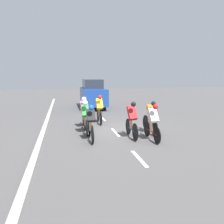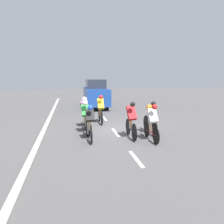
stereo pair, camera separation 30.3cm
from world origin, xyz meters
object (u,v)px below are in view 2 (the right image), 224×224
object	(u,v)px
cyclist_white	(152,122)
cyclist_yellow	(101,109)
cyclist_orange	(151,117)
cyclist_black	(90,122)
cyclist_green	(85,116)
cyclist_red	(131,119)
cyclist_pink	(85,111)
support_car	(96,94)

from	to	relation	value
cyclist_white	cyclist_yellow	bearing A→B (deg)	-66.22
cyclist_orange	cyclist_black	distance (m)	2.78
cyclist_orange	cyclist_green	bearing A→B (deg)	-12.30
cyclist_red	cyclist_pink	bearing A→B (deg)	-51.56
cyclist_white	cyclist_pink	distance (m)	3.67
cyclist_yellow	cyclist_black	bearing A→B (deg)	74.38
cyclist_red	support_car	world-z (taller)	support_car
cyclist_pink	support_car	bearing A→B (deg)	-101.56
cyclist_orange	cyclist_red	size ratio (longest dim) A/B	1.03
cyclist_red	support_car	bearing A→B (deg)	-86.93
cyclist_red	cyclist_pink	xyz separation A→B (m)	(1.76, -2.21, 0.02)
cyclist_yellow	cyclist_green	world-z (taller)	cyclist_yellow
cyclist_yellow	cyclist_black	world-z (taller)	cyclist_yellow
cyclist_pink	support_car	size ratio (longest dim) A/B	0.43
cyclist_orange	cyclist_green	xyz separation A→B (m)	(2.84, -0.62, 0.05)
cyclist_orange	cyclist_black	xyz separation A→B (m)	(2.74, 0.51, -0.00)
cyclist_red	cyclist_pink	world-z (taller)	cyclist_pink
cyclist_yellow	cyclist_orange	xyz separation A→B (m)	(-1.90, 2.47, -0.04)
cyclist_white	support_car	size ratio (longest dim) A/B	0.42
cyclist_pink	cyclist_black	bearing A→B (deg)	91.76
cyclist_red	cyclist_green	size ratio (longest dim) A/B	0.98
cyclist_pink	cyclist_red	bearing A→B (deg)	128.44
cyclist_yellow	cyclist_pink	world-z (taller)	cyclist_pink
cyclist_black	cyclist_white	size ratio (longest dim) A/B	1.04
cyclist_black	cyclist_pink	xyz separation A→B (m)	(0.07, -2.19, 0.07)
cyclist_green	cyclist_white	world-z (taller)	cyclist_green
cyclist_pink	support_car	xyz separation A→B (m)	(-1.30, -6.35, 0.29)
cyclist_white	support_car	xyz separation A→B (m)	(1.15, -9.08, 0.32)
cyclist_red	support_car	xyz separation A→B (m)	(0.46, -8.56, 0.31)
cyclist_white	support_car	bearing A→B (deg)	-82.75
cyclist_yellow	cyclist_pink	bearing A→B (deg)	41.41
cyclist_pink	support_car	world-z (taller)	support_car
cyclist_orange	cyclist_pink	xyz separation A→B (m)	(2.80, -1.68, 0.06)
cyclist_black	cyclist_red	bearing A→B (deg)	179.03
cyclist_red	cyclist_green	distance (m)	2.14
cyclist_yellow	cyclist_red	bearing A→B (deg)	105.91
cyclist_green	support_car	xyz separation A→B (m)	(-1.34, -7.40, 0.30)
cyclist_yellow	cyclist_red	world-z (taller)	cyclist_red
cyclist_yellow	cyclist_green	xyz separation A→B (m)	(0.94, 1.85, 0.00)
cyclist_orange	cyclist_black	size ratio (longest dim) A/B	0.99
cyclist_orange	cyclist_red	bearing A→B (deg)	27.20
cyclist_orange	cyclist_red	xyz separation A→B (m)	(1.05, 0.54, 0.04)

